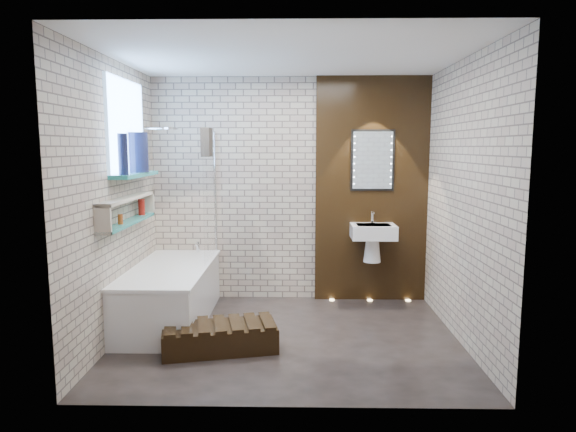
{
  "coord_description": "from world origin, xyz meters",
  "views": [
    {
      "loc": [
        0.09,
        -4.62,
        1.8
      ],
      "look_at": [
        0.0,
        0.15,
        1.15
      ],
      "focal_mm": 31.64,
      "sensor_mm": 36.0,
      "label": 1
    }
  ],
  "objects_px": {
    "walnut_step": "(220,338)",
    "bath_screen": "(210,195)",
    "washbasin": "(373,237)",
    "bathtub": "(171,294)",
    "led_mirror": "(373,160)"
  },
  "relations": [
    {
      "from": "walnut_step",
      "to": "bath_screen",
      "type": "bearing_deg",
      "value": 102.78
    },
    {
      "from": "bath_screen",
      "to": "washbasin",
      "type": "height_order",
      "value": "bath_screen"
    },
    {
      "from": "bathtub",
      "to": "bath_screen",
      "type": "xyz_separation_m",
      "value": [
        0.35,
        0.44,
        0.99
      ]
    },
    {
      "from": "bathtub",
      "to": "washbasin",
      "type": "height_order",
      "value": "washbasin"
    },
    {
      "from": "walnut_step",
      "to": "bathtub",
      "type": "bearing_deg",
      "value": 129.8
    },
    {
      "from": "bath_screen",
      "to": "led_mirror",
      "type": "xyz_separation_m",
      "value": [
        1.82,
        0.34,
        0.37
      ]
    },
    {
      "from": "bath_screen",
      "to": "led_mirror",
      "type": "relative_size",
      "value": 2.0
    },
    {
      "from": "bath_screen",
      "to": "walnut_step",
      "type": "bearing_deg",
      "value": -77.22
    },
    {
      "from": "washbasin",
      "to": "walnut_step",
      "type": "bearing_deg",
      "value": -138.44
    },
    {
      "from": "bathtub",
      "to": "walnut_step",
      "type": "height_order",
      "value": "bathtub"
    },
    {
      "from": "walnut_step",
      "to": "led_mirror",
      "type": "bearing_deg",
      "value": 44.67
    },
    {
      "from": "led_mirror",
      "to": "bath_screen",
      "type": "bearing_deg",
      "value": -169.34
    },
    {
      "from": "bathtub",
      "to": "bath_screen",
      "type": "relative_size",
      "value": 1.24
    },
    {
      "from": "bath_screen",
      "to": "walnut_step",
      "type": "height_order",
      "value": "bath_screen"
    },
    {
      "from": "washbasin",
      "to": "walnut_step",
      "type": "height_order",
      "value": "washbasin"
    }
  ]
}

